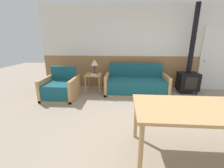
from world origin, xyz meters
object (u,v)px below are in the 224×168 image
object	(u,v)px
table_lamp	(95,63)
dining_table	(219,113)
couch	(136,85)
side_table	(93,78)
armchair	(60,89)
wood_stove	(189,73)

from	to	relation	value
table_lamp	dining_table	world-z (taller)	table_lamp
couch	dining_table	xyz separation A→B (m)	(0.86, -2.63, 0.42)
couch	side_table	size ratio (longest dim) A/B	3.32
couch	armchair	size ratio (longest dim) A/B	2.08
table_lamp	couch	bearing A→B (deg)	-4.65
armchair	wood_stove	xyz separation A→B (m)	(3.77, 0.76, 0.35)
side_table	wood_stove	bearing A→B (deg)	2.81
side_table	table_lamp	bearing A→B (deg)	67.62
armchair	side_table	size ratio (longest dim) A/B	1.59
couch	armchair	bearing A→B (deg)	-164.61
couch	side_table	bearing A→B (deg)	179.14
armchair	side_table	world-z (taller)	armchair
dining_table	wood_stove	bearing A→B (deg)	74.84
armchair	table_lamp	world-z (taller)	table_lamp
wood_stove	table_lamp	bearing A→B (deg)	-178.84
dining_table	wood_stove	xyz separation A→B (m)	(0.76, 2.79, -0.07)
couch	side_table	xyz separation A→B (m)	(-1.33, 0.02, 0.19)
wood_stove	side_table	bearing A→B (deg)	-177.19
armchair	side_table	distance (m)	1.05
couch	table_lamp	world-z (taller)	table_lamp
armchair	dining_table	xyz separation A→B (m)	(3.02, -2.04, 0.42)
couch	armchair	distance (m)	2.24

